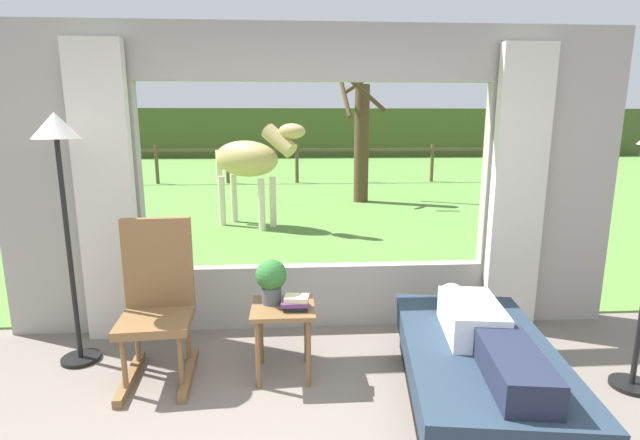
{
  "coord_description": "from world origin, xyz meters",
  "views": [
    {
      "loc": [
        -0.23,
        -1.72,
        1.79
      ],
      "look_at": [
        0.0,
        1.8,
        1.05
      ],
      "focal_mm": 26.68,
      "sensor_mm": 36.0,
      "label": 1
    }
  ],
  "objects_px": {
    "horse": "(250,160)",
    "potted_plant": "(271,278)",
    "book_stack": "(296,303)",
    "floor_lamp_left": "(59,164)",
    "pasture_tree": "(361,138)",
    "reclining_person": "(484,332)",
    "rocking_chair": "(158,301)",
    "recliner_sofa": "(477,374)",
    "side_table": "(283,319)"
  },
  "relations": [
    {
      "from": "book_stack",
      "to": "floor_lamp_left",
      "type": "relative_size",
      "value": 0.11
    },
    {
      "from": "side_table",
      "to": "recliner_sofa",
      "type": "bearing_deg",
      "value": -20.57
    },
    {
      "from": "recliner_sofa",
      "to": "reclining_person",
      "type": "height_order",
      "value": "reclining_person"
    },
    {
      "from": "rocking_chair",
      "to": "book_stack",
      "type": "height_order",
      "value": "rocking_chair"
    },
    {
      "from": "side_table",
      "to": "book_stack",
      "type": "relative_size",
      "value": 2.61
    },
    {
      "from": "side_table",
      "to": "potted_plant",
      "type": "bearing_deg",
      "value": 143.13
    },
    {
      "from": "book_stack",
      "to": "pasture_tree",
      "type": "height_order",
      "value": "pasture_tree"
    },
    {
      "from": "floor_lamp_left",
      "to": "side_table",
      "type": "bearing_deg",
      "value": -11.02
    },
    {
      "from": "reclining_person",
      "to": "pasture_tree",
      "type": "distance_m",
      "value": 7.87
    },
    {
      "from": "book_stack",
      "to": "horse",
      "type": "relative_size",
      "value": 0.12
    },
    {
      "from": "horse",
      "to": "potted_plant",
      "type": "bearing_deg",
      "value": 39.41
    },
    {
      "from": "potted_plant",
      "to": "book_stack",
      "type": "xyz_separation_m",
      "value": [
        0.17,
        -0.12,
        -0.14
      ]
    },
    {
      "from": "pasture_tree",
      "to": "reclining_person",
      "type": "bearing_deg",
      "value": -93.02
    },
    {
      "from": "recliner_sofa",
      "to": "horse",
      "type": "relative_size",
      "value": 1.05
    },
    {
      "from": "potted_plant",
      "to": "floor_lamp_left",
      "type": "distance_m",
      "value": 1.68
    },
    {
      "from": "recliner_sofa",
      "to": "pasture_tree",
      "type": "relative_size",
      "value": 0.58
    },
    {
      "from": "side_table",
      "to": "horse",
      "type": "bearing_deg",
      "value": 96.94
    },
    {
      "from": "reclining_person",
      "to": "side_table",
      "type": "relative_size",
      "value": 2.76
    },
    {
      "from": "reclining_person",
      "to": "horse",
      "type": "bearing_deg",
      "value": 116.96
    },
    {
      "from": "reclining_person",
      "to": "book_stack",
      "type": "xyz_separation_m",
      "value": [
        -1.14,
        0.45,
        0.04
      ]
    },
    {
      "from": "recliner_sofa",
      "to": "pasture_tree",
      "type": "distance_m",
      "value": 7.87
    },
    {
      "from": "potted_plant",
      "to": "floor_lamp_left",
      "type": "xyz_separation_m",
      "value": [
        -1.47,
        0.24,
        0.79
      ]
    },
    {
      "from": "recliner_sofa",
      "to": "book_stack",
      "type": "relative_size",
      "value": 9.1
    },
    {
      "from": "horse",
      "to": "reclining_person",
      "type": "bearing_deg",
      "value": 52.05
    },
    {
      "from": "rocking_chair",
      "to": "side_table",
      "type": "height_order",
      "value": "rocking_chair"
    },
    {
      "from": "rocking_chair",
      "to": "potted_plant",
      "type": "bearing_deg",
      "value": -5.88
    },
    {
      "from": "potted_plant",
      "to": "pasture_tree",
      "type": "height_order",
      "value": "pasture_tree"
    },
    {
      "from": "recliner_sofa",
      "to": "book_stack",
      "type": "distance_m",
      "value": 1.26
    },
    {
      "from": "potted_plant",
      "to": "book_stack",
      "type": "height_order",
      "value": "potted_plant"
    },
    {
      "from": "side_table",
      "to": "floor_lamp_left",
      "type": "xyz_separation_m",
      "value": [
        -1.55,
        0.3,
        1.07
      ]
    },
    {
      "from": "book_stack",
      "to": "pasture_tree",
      "type": "relative_size",
      "value": 0.06
    },
    {
      "from": "book_stack",
      "to": "floor_lamp_left",
      "type": "bearing_deg",
      "value": 167.58
    },
    {
      "from": "horse",
      "to": "pasture_tree",
      "type": "distance_m",
      "value": 3.32
    },
    {
      "from": "rocking_chair",
      "to": "horse",
      "type": "distance_m",
      "value": 4.82
    },
    {
      "from": "horse",
      "to": "pasture_tree",
      "type": "height_order",
      "value": "pasture_tree"
    },
    {
      "from": "pasture_tree",
      "to": "horse",
      "type": "bearing_deg",
      "value": -132.44
    },
    {
      "from": "floor_lamp_left",
      "to": "pasture_tree",
      "type": "relative_size",
      "value": 0.59
    },
    {
      "from": "pasture_tree",
      "to": "book_stack",
      "type": "bearing_deg",
      "value": -101.9
    },
    {
      "from": "potted_plant",
      "to": "book_stack",
      "type": "bearing_deg",
      "value": -35.11
    },
    {
      "from": "reclining_person",
      "to": "potted_plant",
      "type": "relative_size",
      "value": 4.49
    },
    {
      "from": "recliner_sofa",
      "to": "reclining_person",
      "type": "bearing_deg",
      "value": -81.77
    },
    {
      "from": "recliner_sofa",
      "to": "rocking_chair",
      "type": "height_order",
      "value": "rocking_chair"
    },
    {
      "from": "potted_plant",
      "to": "rocking_chair",
      "type": "bearing_deg",
      "value": 178.05
    },
    {
      "from": "reclining_person",
      "to": "horse",
      "type": "xyz_separation_m",
      "value": [
        -1.82,
        5.37,
        0.63
      ]
    },
    {
      "from": "recliner_sofa",
      "to": "potted_plant",
      "type": "distance_m",
      "value": 1.49
    },
    {
      "from": "potted_plant",
      "to": "horse",
      "type": "distance_m",
      "value": 4.85
    },
    {
      "from": "floor_lamp_left",
      "to": "pasture_tree",
      "type": "height_order",
      "value": "pasture_tree"
    },
    {
      "from": "recliner_sofa",
      "to": "pasture_tree",
      "type": "xyz_separation_m",
      "value": [
        0.41,
        7.76,
        1.2
      ]
    },
    {
      "from": "pasture_tree",
      "to": "potted_plant",
      "type": "bearing_deg",
      "value": -103.37
    },
    {
      "from": "recliner_sofa",
      "to": "floor_lamp_left",
      "type": "relative_size",
      "value": 0.98
    }
  ]
}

